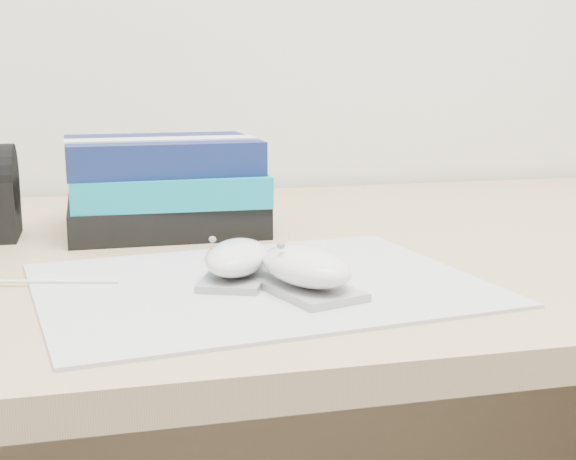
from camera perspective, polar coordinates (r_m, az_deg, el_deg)
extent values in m
cube|color=tan|center=(0.93, 0.74, -1.57)|extent=(1.60, 0.80, 0.03)
cube|color=tan|center=(1.40, -3.38, -12.84)|extent=(1.52, 0.03, 0.35)
cube|color=#94959C|center=(0.73, -2.05, -3.89)|extent=(0.43, 0.35, 0.00)
cube|color=gray|center=(0.74, -3.64, -3.33)|extent=(0.09, 0.11, 0.01)
ellipsoid|color=silver|center=(0.73, -3.66, -1.94)|extent=(0.09, 0.11, 0.03)
ellipsoid|color=gray|center=(0.72, -5.39, -0.67)|extent=(0.01, 0.01, 0.01)
cube|color=gray|center=(0.69, 1.27, -4.15)|extent=(0.09, 0.12, 0.01)
ellipsoid|color=silver|center=(0.69, 1.28, -2.57)|extent=(0.09, 0.12, 0.03)
ellipsoid|color=gray|center=(0.68, -0.51, -1.11)|extent=(0.01, 0.01, 0.01)
cube|color=black|center=(0.99, -8.73, 1.06)|extent=(0.23, 0.18, 0.04)
cube|color=#0E8499|center=(0.98, -8.48, 3.13)|extent=(0.23, 0.18, 0.04)
cube|color=#101D4B|center=(0.98, -9.05, 5.32)|extent=(0.23, 0.18, 0.04)
cube|color=silver|center=(0.95, -8.97, 6.40)|extent=(0.22, 0.05, 0.00)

